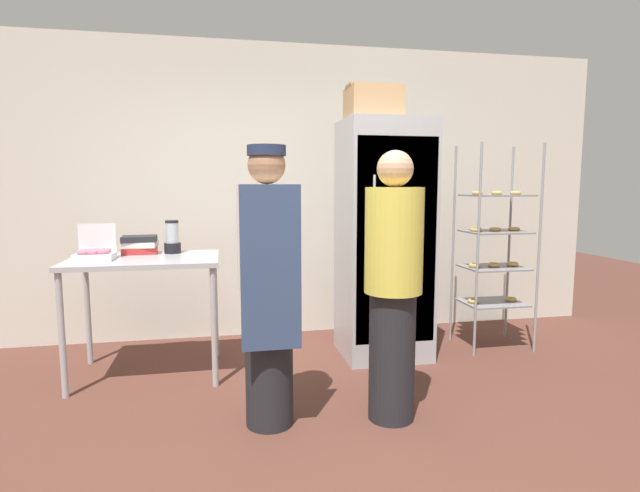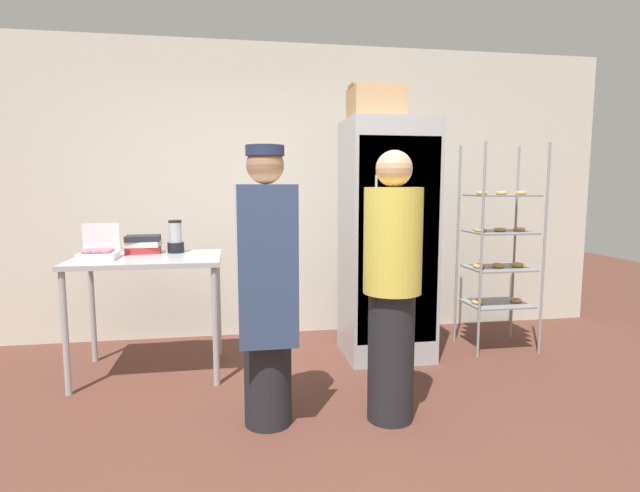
{
  "view_description": "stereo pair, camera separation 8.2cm",
  "coord_description": "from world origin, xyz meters",
  "px_view_note": "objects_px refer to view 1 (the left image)",
  "views": [
    {
      "loc": [
        -0.61,
        -2.51,
        1.44
      ],
      "look_at": [
        0.03,
        0.7,
        1.04
      ],
      "focal_mm": 28.0,
      "sensor_mm": 36.0,
      "label": 1
    },
    {
      "loc": [
        -0.53,
        -2.52,
        1.44
      ],
      "look_at": [
        0.03,
        0.7,
        1.04
      ],
      "focal_mm": 28.0,
      "sensor_mm": 36.0,
      "label": 2
    }
  ],
  "objects_px": {
    "donut_box": "(95,253)",
    "refrigerator": "(384,240)",
    "person_customer": "(393,285)",
    "blender_pitcher": "(172,239)",
    "cardboard_storage_box": "(373,103)",
    "baking_rack": "(494,249)",
    "person_baker": "(268,283)",
    "binder_stack": "(140,245)"
  },
  "relations": [
    {
      "from": "refrigerator",
      "to": "person_baker",
      "type": "distance_m",
      "value": 1.53
    },
    {
      "from": "baking_rack",
      "to": "person_baker",
      "type": "bearing_deg",
      "value": -152.37
    },
    {
      "from": "donut_box",
      "to": "person_customer",
      "type": "height_order",
      "value": "person_customer"
    },
    {
      "from": "baking_rack",
      "to": "donut_box",
      "type": "distance_m",
      "value": 3.27
    },
    {
      "from": "blender_pitcher",
      "to": "person_customer",
      "type": "relative_size",
      "value": 0.16
    },
    {
      "from": "refrigerator",
      "to": "donut_box",
      "type": "bearing_deg",
      "value": -175.93
    },
    {
      "from": "baking_rack",
      "to": "person_customer",
      "type": "height_order",
      "value": "baking_rack"
    },
    {
      "from": "cardboard_storage_box",
      "to": "person_customer",
      "type": "distance_m",
      "value": 1.73
    },
    {
      "from": "donut_box",
      "to": "refrigerator",
      "type": "bearing_deg",
      "value": 4.07
    },
    {
      "from": "donut_box",
      "to": "cardboard_storage_box",
      "type": "relative_size",
      "value": 0.62
    },
    {
      "from": "blender_pitcher",
      "to": "person_customer",
      "type": "bearing_deg",
      "value": -42.24
    },
    {
      "from": "donut_box",
      "to": "person_baker",
      "type": "xyz_separation_m",
      "value": [
        1.16,
        -0.92,
        -0.08
      ]
    },
    {
      "from": "person_customer",
      "to": "blender_pitcher",
      "type": "bearing_deg",
      "value": 137.76
    },
    {
      "from": "cardboard_storage_box",
      "to": "person_customer",
      "type": "relative_size",
      "value": 0.26
    },
    {
      "from": "binder_stack",
      "to": "cardboard_storage_box",
      "type": "height_order",
      "value": "cardboard_storage_box"
    },
    {
      "from": "cardboard_storage_box",
      "to": "binder_stack",
      "type": "bearing_deg",
      "value": 175.95
    },
    {
      "from": "donut_box",
      "to": "person_customer",
      "type": "bearing_deg",
      "value": -27.4
    },
    {
      "from": "refrigerator",
      "to": "baking_rack",
      "type": "bearing_deg",
      "value": 0.95
    },
    {
      "from": "cardboard_storage_box",
      "to": "person_baker",
      "type": "xyz_separation_m",
      "value": [
        -0.97,
        -1.09,
        -1.24
      ]
    },
    {
      "from": "cardboard_storage_box",
      "to": "refrigerator",
      "type": "bearing_deg",
      "value": -3.12
    },
    {
      "from": "binder_stack",
      "to": "person_baker",
      "type": "distance_m",
      "value": 1.52
    },
    {
      "from": "blender_pitcher",
      "to": "person_baker",
      "type": "bearing_deg",
      "value": -61.65
    },
    {
      "from": "baking_rack",
      "to": "person_customer",
      "type": "xyz_separation_m",
      "value": [
        -1.35,
        -1.17,
        -0.05
      ]
    },
    {
      "from": "blender_pitcher",
      "to": "person_customer",
      "type": "distance_m",
      "value": 1.89
    },
    {
      "from": "refrigerator",
      "to": "binder_stack",
      "type": "xyz_separation_m",
      "value": [
        -1.97,
        0.14,
        -0.01
      ]
    },
    {
      "from": "baking_rack",
      "to": "person_baker",
      "type": "xyz_separation_m",
      "value": [
        -2.1,
        -1.1,
        -0.02
      ]
    },
    {
      "from": "cardboard_storage_box",
      "to": "person_baker",
      "type": "bearing_deg",
      "value": -131.56
    },
    {
      "from": "binder_stack",
      "to": "person_baker",
      "type": "relative_size",
      "value": 0.16
    },
    {
      "from": "person_customer",
      "to": "person_baker",
      "type": "bearing_deg",
      "value": 174.88
    },
    {
      "from": "donut_box",
      "to": "binder_stack",
      "type": "xyz_separation_m",
      "value": [
        0.26,
        0.3,
        0.02
      ]
    },
    {
      "from": "binder_stack",
      "to": "cardboard_storage_box",
      "type": "xyz_separation_m",
      "value": [
        1.86,
        -0.13,
        1.13
      ]
    },
    {
      "from": "donut_box",
      "to": "person_customer",
      "type": "distance_m",
      "value": 2.16
    },
    {
      "from": "binder_stack",
      "to": "refrigerator",
      "type": "bearing_deg",
      "value": -4.0
    },
    {
      "from": "refrigerator",
      "to": "cardboard_storage_box",
      "type": "xyz_separation_m",
      "value": [
        -0.11,
        0.01,
        1.12
      ]
    },
    {
      "from": "refrigerator",
      "to": "blender_pitcher",
      "type": "height_order",
      "value": "refrigerator"
    },
    {
      "from": "refrigerator",
      "to": "cardboard_storage_box",
      "type": "bearing_deg",
      "value": 176.88
    },
    {
      "from": "refrigerator",
      "to": "donut_box",
      "type": "relative_size",
      "value": 7.42
    },
    {
      "from": "donut_box",
      "to": "baking_rack",
      "type": "bearing_deg",
      "value": 3.09
    },
    {
      "from": "donut_box",
      "to": "cardboard_storage_box",
      "type": "bearing_deg",
      "value": 4.43
    },
    {
      "from": "refrigerator",
      "to": "person_baker",
      "type": "relative_size",
      "value": 1.18
    },
    {
      "from": "blender_pitcher",
      "to": "cardboard_storage_box",
      "type": "bearing_deg",
      "value": -3.93
    },
    {
      "from": "baking_rack",
      "to": "donut_box",
      "type": "bearing_deg",
      "value": -176.91
    }
  ]
}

